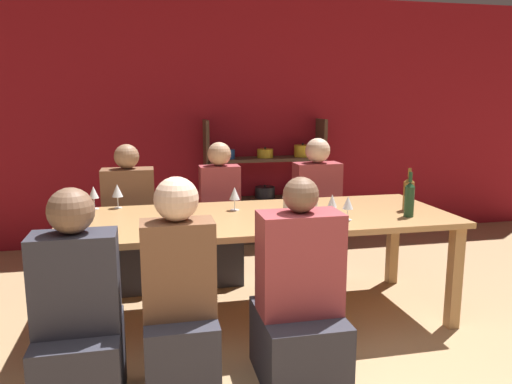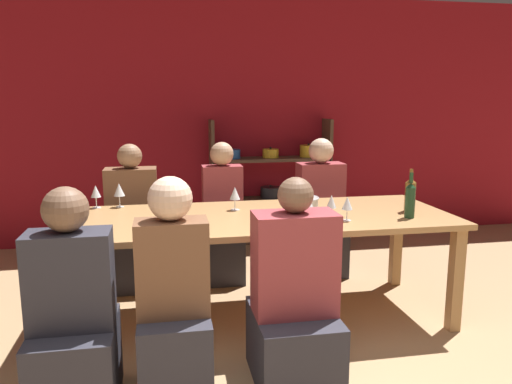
{
  "view_description": "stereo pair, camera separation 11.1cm",
  "coord_description": "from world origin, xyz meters",
  "px_view_note": "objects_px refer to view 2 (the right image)",
  "views": [
    {
      "loc": [
        -0.57,
        -1.73,
        1.58
      ],
      "look_at": [
        0.19,
        1.74,
        0.92
      ],
      "focal_mm": 35.0,
      "sensor_mm": 36.0,
      "label": 1
    },
    {
      "loc": [
        -0.47,
        -1.75,
        1.58
      ],
      "look_at": [
        0.19,
        1.74,
        0.92
      ],
      "focal_mm": 35.0,
      "sensor_mm": 36.0,
      "label": 2
    }
  ],
  "objects_px": {
    "wine_glass_red_a": "(347,204)",
    "dining_table": "(259,225)",
    "wine_bottle_amber": "(410,200)",
    "person_near_a": "(74,329)",
    "wine_glass_empty_a": "(331,202)",
    "person_near_b": "(174,316)",
    "mixing_bowl": "(301,204)",
    "person_far_b": "(133,235)",
    "person_far_a": "(223,229)",
    "person_near_c": "(294,310)",
    "wine_glass_red_d": "(96,192)",
    "person_far_c": "(319,223)",
    "shelf_unit": "(269,194)",
    "wine_bottle_green": "(410,194)",
    "wine_glass_red_c": "(235,194)",
    "wine_bottle_dark": "(173,218)",
    "wine_glass_red_b": "(308,201)",
    "wine_glass_white_a": "(119,190)"
  },
  "relations": [
    {
      "from": "wine_bottle_amber",
      "to": "wine_glass_red_c",
      "type": "relative_size",
      "value": 1.81
    },
    {
      "from": "mixing_bowl",
      "to": "wine_bottle_dark",
      "type": "bearing_deg",
      "value": -150.7
    },
    {
      "from": "person_near_b",
      "to": "person_far_c",
      "type": "height_order",
      "value": "person_far_c"
    },
    {
      "from": "person_near_b",
      "to": "person_far_b",
      "type": "distance_m",
      "value": 1.75
    },
    {
      "from": "person_far_a",
      "to": "wine_bottle_amber",
      "type": "bearing_deg",
      "value": 136.82
    },
    {
      "from": "wine_bottle_green",
      "to": "wine_glass_empty_a",
      "type": "xyz_separation_m",
      "value": [
        -0.66,
        -0.16,
        -0.0
      ]
    },
    {
      "from": "wine_bottle_dark",
      "to": "person_far_a",
      "type": "height_order",
      "value": "person_far_a"
    },
    {
      "from": "wine_glass_red_a",
      "to": "dining_table",
      "type": "bearing_deg",
      "value": 154.06
    },
    {
      "from": "wine_glass_red_a",
      "to": "wine_bottle_green",
      "type": "bearing_deg",
      "value": 19.62
    },
    {
      "from": "wine_bottle_dark",
      "to": "person_near_c",
      "type": "xyz_separation_m",
      "value": [
        0.65,
        -0.4,
        -0.47
      ]
    },
    {
      "from": "mixing_bowl",
      "to": "wine_glass_red_d",
      "type": "relative_size",
      "value": 1.54
    },
    {
      "from": "wine_glass_red_d",
      "to": "person_far_a",
      "type": "height_order",
      "value": "person_far_a"
    },
    {
      "from": "person_far_b",
      "to": "person_far_a",
      "type": "bearing_deg",
      "value": 179.19
    },
    {
      "from": "shelf_unit",
      "to": "person_far_b",
      "type": "distance_m",
      "value": 1.83
    },
    {
      "from": "dining_table",
      "to": "wine_glass_red_b",
      "type": "bearing_deg",
      "value": -21.91
    },
    {
      "from": "wine_bottle_green",
      "to": "person_far_a",
      "type": "distance_m",
      "value": 1.63
    },
    {
      "from": "wine_bottle_green",
      "to": "wine_glass_red_c",
      "type": "height_order",
      "value": "wine_bottle_green"
    },
    {
      "from": "wine_bottle_dark",
      "to": "person_far_a",
      "type": "xyz_separation_m",
      "value": [
        0.45,
        1.29,
        -0.42
      ]
    },
    {
      "from": "wine_bottle_dark",
      "to": "wine_glass_white_a",
      "type": "relative_size",
      "value": 1.58
    },
    {
      "from": "shelf_unit",
      "to": "wine_glass_white_a",
      "type": "bearing_deg",
      "value": -134.3
    },
    {
      "from": "wine_bottle_amber",
      "to": "wine_glass_red_a",
      "type": "height_order",
      "value": "wine_bottle_amber"
    },
    {
      "from": "dining_table",
      "to": "mixing_bowl",
      "type": "xyz_separation_m",
      "value": [
        0.33,
        0.07,
        0.13
      ]
    },
    {
      "from": "wine_bottle_green",
      "to": "person_near_a",
      "type": "bearing_deg",
      "value": -160.13
    },
    {
      "from": "wine_glass_red_a",
      "to": "person_far_b",
      "type": "height_order",
      "value": "person_far_b"
    },
    {
      "from": "wine_bottle_green",
      "to": "person_far_a",
      "type": "xyz_separation_m",
      "value": [
        -1.28,
        0.91,
        -0.44
      ]
    },
    {
      "from": "wine_bottle_green",
      "to": "wine_glass_empty_a",
      "type": "bearing_deg",
      "value": -166.04
    },
    {
      "from": "person_near_c",
      "to": "shelf_unit",
      "type": "bearing_deg",
      "value": 80.72
    },
    {
      "from": "person_near_a",
      "to": "person_near_b",
      "type": "bearing_deg",
      "value": 1.31
    },
    {
      "from": "wine_glass_red_a",
      "to": "person_far_c",
      "type": "distance_m",
      "value": 1.25
    },
    {
      "from": "wine_glass_red_c",
      "to": "person_near_c",
      "type": "bearing_deg",
      "value": -80.3
    },
    {
      "from": "wine_glass_red_a",
      "to": "wine_glass_white_a",
      "type": "xyz_separation_m",
      "value": [
        -1.55,
        0.73,
        0.01
      ]
    },
    {
      "from": "wine_glass_red_a",
      "to": "wine_glass_red_d",
      "type": "xyz_separation_m",
      "value": [
        -1.72,
        0.74,
        0.01
      ]
    },
    {
      "from": "mixing_bowl",
      "to": "person_far_b",
      "type": "height_order",
      "value": "person_far_b"
    },
    {
      "from": "person_far_a",
      "to": "person_near_c",
      "type": "height_order",
      "value": "person_far_a"
    },
    {
      "from": "wine_glass_red_b",
      "to": "mixing_bowl",
      "type": "bearing_deg",
      "value": 87.86
    },
    {
      "from": "wine_bottle_dark",
      "to": "wine_glass_red_c",
      "type": "bearing_deg",
      "value": 54.34
    },
    {
      "from": "dining_table",
      "to": "person_near_b",
      "type": "xyz_separation_m",
      "value": [
        -0.63,
        -0.87,
        -0.25
      ]
    },
    {
      "from": "wine_glass_red_b",
      "to": "wine_glass_empty_a",
      "type": "distance_m",
      "value": 0.17
    },
    {
      "from": "person_far_a",
      "to": "person_near_b",
      "type": "xyz_separation_m",
      "value": [
        -0.47,
        -1.71,
        -0.01
      ]
    },
    {
      "from": "shelf_unit",
      "to": "wine_glass_red_d",
      "type": "bearing_deg",
      "value": -137.48
    },
    {
      "from": "wine_glass_red_b",
      "to": "wine_glass_red_c",
      "type": "relative_size",
      "value": 0.93
    },
    {
      "from": "shelf_unit",
      "to": "person_near_c",
      "type": "relative_size",
      "value": 1.16
    },
    {
      "from": "wine_glass_red_d",
      "to": "person_far_a",
      "type": "relative_size",
      "value": 0.14
    },
    {
      "from": "wine_bottle_amber",
      "to": "person_near_a",
      "type": "relative_size",
      "value": 0.27
    },
    {
      "from": "person_near_a",
      "to": "person_far_a",
      "type": "height_order",
      "value": "person_far_a"
    },
    {
      "from": "wine_glass_empty_a",
      "to": "wine_bottle_amber",
      "type": "bearing_deg",
      "value": -2.94
    },
    {
      "from": "person_near_a",
      "to": "person_far_c",
      "type": "relative_size",
      "value": 0.94
    },
    {
      "from": "wine_glass_red_c",
      "to": "wine_glass_white_a",
      "type": "xyz_separation_m",
      "value": [
        -0.85,
        0.27,
        0.01
      ]
    },
    {
      "from": "wine_glass_red_d",
      "to": "person_near_a",
      "type": "distance_m",
      "value": 1.43
    },
    {
      "from": "mixing_bowl",
      "to": "wine_bottle_amber",
      "type": "bearing_deg",
      "value": -26.04
    }
  ]
}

